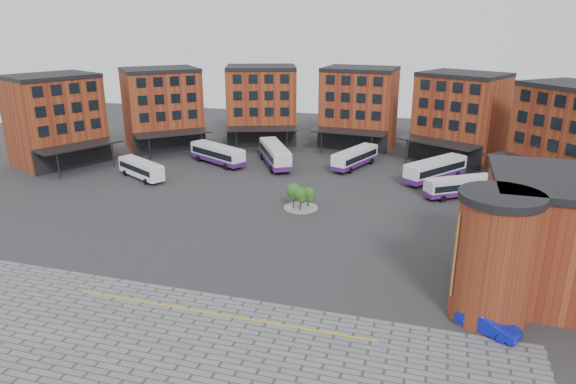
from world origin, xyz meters
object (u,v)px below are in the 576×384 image
(bus_e, at_px, (435,169))
(blue_car, at_px, (488,323))
(bus_c, at_px, (275,154))
(bus_f, at_px, (460,186))
(bus_a, at_px, (141,168))
(tree_island, at_px, (301,195))
(bus_d, at_px, (355,158))
(bus_b, at_px, (217,154))

(bus_e, height_order, blue_car, bus_e)
(bus_c, height_order, blue_car, bus_c)
(bus_e, xyz_separation_m, bus_f, (3.35, -6.66, -0.27))
(bus_c, xyz_separation_m, bus_e, (25.54, -1.38, -0.13))
(bus_c, bearing_deg, bus_a, -173.08)
(tree_island, bearing_deg, blue_car, -46.51)
(tree_island, xyz_separation_m, bus_d, (3.35, 21.23, -0.24))
(tree_island, xyz_separation_m, bus_b, (-18.89, 16.73, -0.16))
(bus_f, bearing_deg, bus_a, -117.59)
(bus_c, relative_size, bus_f, 1.28)
(bus_c, relative_size, blue_car, 2.57)
(bus_a, height_order, bus_c, bus_c)
(tree_island, relative_size, bus_e, 0.40)
(bus_d, height_order, bus_e, bus_e)
(bus_a, bearing_deg, bus_e, -45.86)
(bus_a, distance_m, blue_car, 55.11)
(bus_d, relative_size, bus_e, 1.00)
(bus_f, bearing_deg, blue_car, -30.80)
(tree_island, bearing_deg, bus_c, 116.99)
(bus_b, height_order, bus_c, bus_c)
(tree_island, distance_m, bus_f, 22.11)
(tree_island, height_order, bus_b, tree_island)
(bus_d, distance_m, bus_f, 19.23)
(bus_d, bearing_deg, bus_c, -148.17)
(bus_a, xyz_separation_m, bus_b, (7.71, 10.82, 0.08))
(bus_c, bearing_deg, tree_island, -92.80)
(bus_e, bearing_deg, bus_d, -161.62)
(tree_island, relative_size, bus_d, 0.40)
(bus_c, distance_m, bus_e, 25.58)
(blue_car, bearing_deg, bus_f, 29.88)
(bus_e, bearing_deg, blue_car, -47.30)
(bus_d, bearing_deg, bus_b, -148.03)
(bus_a, distance_m, bus_b, 13.29)
(tree_island, relative_size, bus_c, 0.36)
(bus_c, xyz_separation_m, blue_car, (30.40, -40.69, -1.12))
(bus_a, relative_size, bus_b, 0.86)
(blue_car, bearing_deg, bus_a, 86.78)
(tree_island, xyz_separation_m, blue_car, (20.89, -22.03, -1.10))
(bus_e, height_order, bus_f, bus_e)
(bus_b, xyz_separation_m, blue_car, (39.78, -38.76, -0.94))
(bus_d, bearing_deg, bus_a, -132.37)
(bus_e, bearing_deg, bus_b, -143.45)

